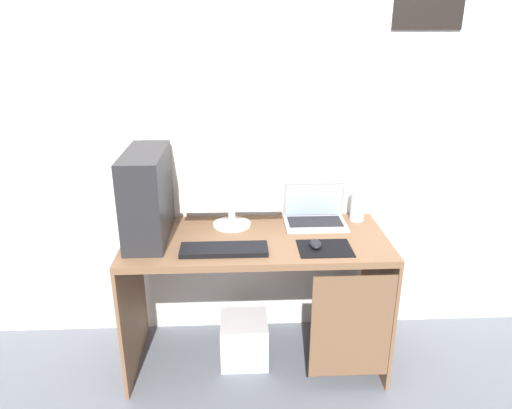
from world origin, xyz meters
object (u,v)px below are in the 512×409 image
laptop (315,215)px  keyboard (224,250)px  subwoofer (244,339)px  pc_tower (147,195)px  monitor (231,189)px  speaker (358,205)px  mouse_left (315,244)px

laptop → keyboard: laptop is taller
laptop → subwoofer: size_ratio=1.29×
pc_tower → subwoofer: (0.47, -0.05, -0.84)m
keyboard → monitor: bearing=83.2°
laptop → subwoofer: laptop is taller
monitor → subwoofer: (0.06, -0.16, -0.83)m
monitor → subwoofer: size_ratio=2.13×
monitor → speaker: (0.69, 0.05, -0.12)m
speaker → subwoofer: size_ratio=0.71×
speaker → subwoofer: 0.98m
keyboard → subwoofer: keyboard is taller
pc_tower → speaker: size_ratio=2.70×
pc_tower → speaker: bearing=8.4°
speaker → laptop: bearing=-173.3°
laptop → keyboard: 0.59m
pc_tower → speaker: 1.13m
pc_tower → laptop: (0.87, 0.13, -0.18)m
keyboard → mouse_left: (0.44, 0.02, 0.01)m
keyboard → mouse_left: size_ratio=4.38×
speaker → mouse_left: speaker is taller
speaker → mouse_left: (-0.29, -0.34, -0.07)m
keyboard → speaker: bearing=26.2°
keyboard → mouse_left: bearing=2.6°
monitor → keyboard: size_ratio=1.30×
speaker → mouse_left: 0.45m
speaker → keyboard: speaker is taller
pc_tower → monitor: pc_tower is taller
laptop → speaker: size_ratio=1.82×
pc_tower → monitor: bearing=15.4°
pc_tower → keyboard: 0.48m
monitor → speaker: monitor is taller
pc_tower → keyboard: size_ratio=1.17×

